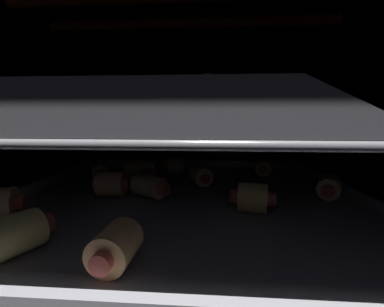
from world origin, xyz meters
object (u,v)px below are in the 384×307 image
object	(u,v)px
pig_in_blanket_lower_5	(265,167)
pig_in_blanket_lower_1	(329,187)
baking_tray_upper	(186,119)
pig_in_blanket_upper_5	(379,101)
pig_in_blanket_lower_8	(139,171)
pig_in_blanket_lower_6	(253,198)
baking_tray_lower	(186,200)
pig_in_blanket_lower_4	(116,246)
pig_in_blanket_upper_4	(143,105)
pig_in_blanket_lower_7	(102,171)
pig_in_blanket_upper_2	(228,108)
pig_in_blanket_upper_6	(278,99)
oven_rack_upper	(186,126)
pig_in_blanket_lower_0	(174,166)
pig_in_blanket_lower_3	(149,186)
pig_in_blanket_upper_1	(223,97)
pig_in_blanket_lower_2	(110,184)
pig_in_blanket_upper_0	(106,109)
pig_in_blanket_lower_10	(200,175)
pig_in_blanket_upper_7	(182,108)
pig_in_blanket_upper_3	(293,104)
oven_rack_lower	(186,207)

from	to	relation	value
pig_in_blanket_lower_5	pig_in_blanket_lower_1	bearing A→B (deg)	-66.73
baking_tray_upper	pig_in_blanket_upper_5	world-z (taller)	pig_in_blanket_upper_5
pig_in_blanket_lower_8	baking_tray_upper	world-z (taller)	baking_tray_upper
pig_in_blanket_lower_6	baking_tray_lower	bearing A→B (deg)	150.00
pig_in_blanket_lower_4	pig_in_blanket_upper_4	distance (cm)	14.35
pig_in_blanket_lower_4	pig_in_blanket_lower_8	xyz separation A→B (cm)	(-4.74, 22.77, 0.20)
pig_in_blanket_lower_7	pig_in_blanket_upper_2	size ratio (longest dim) A/B	0.81
pig_in_blanket_upper_6	oven_rack_upper	bearing A→B (deg)	140.32
pig_in_blanket_upper_5	baking_tray_lower	bearing A→B (deg)	151.60
pig_in_blanket_lower_0	pig_in_blanket_lower_3	distance (cm)	12.81
pig_in_blanket_lower_4	pig_in_blanket_upper_1	world-z (taller)	pig_in_blanket_upper_1
baking_tray_lower	pig_in_blanket_lower_2	size ratio (longest dim) A/B	9.08
pig_in_blanket_lower_7	pig_in_blanket_upper_1	world-z (taller)	pig_in_blanket_upper_1
pig_in_blanket_lower_2	pig_in_blanket_upper_0	size ratio (longest dim) A/B	0.75
pig_in_blanket_lower_7	pig_in_blanket_lower_4	bearing A→B (deg)	-64.64
pig_in_blanket_lower_0	oven_rack_upper	distance (cm)	15.25
pig_in_blanket_lower_6	pig_in_blanket_lower_8	world-z (taller)	same
pig_in_blanket_upper_6	pig_in_blanket_lower_2	bearing A→B (deg)	159.00
pig_in_blanket_lower_10	baking_tray_lower	bearing A→B (deg)	-103.24
pig_in_blanket_lower_8	pig_in_blanket_upper_7	bearing A→B (deg)	56.65
pig_in_blanket_lower_8	pig_in_blanket_lower_10	distance (cm)	9.78
pig_in_blanket_lower_8	pig_in_blanket_upper_1	bearing A→B (deg)	-57.34
pig_in_blanket_lower_8	pig_in_blanket_lower_5	bearing A→B (deg)	15.81
pig_in_blanket_upper_0	pig_in_blanket_upper_4	world-z (taller)	pig_in_blanket_upper_0
baking_tray_lower	pig_in_blanket_upper_4	size ratio (longest dim) A/B	7.16
baking_tray_lower	pig_in_blanket_lower_0	world-z (taller)	pig_in_blanket_lower_0
pig_in_blanket_lower_8	pig_in_blanket_upper_6	distance (cm)	24.97
pig_in_blanket_upper_7	pig_in_blanket_lower_0	bearing A→B (deg)	-105.05
baking_tray_upper	pig_in_blanket_upper_2	distance (cm)	10.18
pig_in_blanket_lower_4	pig_in_blanket_lower_10	distance (cm)	22.06
pig_in_blanket_lower_3	pig_in_blanket_lower_5	distance (cm)	22.11
pig_in_blanket_upper_2	pig_in_blanket_upper_5	world-z (taller)	pig_in_blanket_upper_5
pig_in_blanket_lower_10	pig_in_blanket_upper_0	xyz separation A→B (cm)	(-17.57, 8.20, 10.04)
baking_tray_lower	pig_in_blanket_lower_8	size ratio (longest dim) A/B	7.58
pig_in_blanket_lower_2	pig_in_blanket_lower_3	size ratio (longest dim) A/B	0.78
pig_in_blanket_lower_8	pig_in_blanket_lower_10	xyz separation A→B (cm)	(9.69, -1.28, -0.24)
baking_tray_lower	pig_in_blanket_upper_3	world-z (taller)	pig_in_blanket_upper_3
pig_in_blanket_lower_1	pig_in_blanket_lower_4	distance (cm)	26.94
pig_in_blanket_upper_7	oven_rack_lower	bearing A→B (deg)	-82.06
pig_in_blanket_lower_5	pig_in_blanket_lower_7	xyz separation A→B (cm)	(-27.51, -4.64, -0.08)
pig_in_blanket_lower_8	pig_in_blanket_upper_2	size ratio (longest dim) A/B	0.95
pig_in_blanket_lower_1	pig_in_blanket_lower_6	distance (cm)	11.89
pig_in_blanket_lower_5	pig_in_blanket_upper_5	xyz separation A→B (cm)	(3.85, -22.60, 10.06)
pig_in_blanket_lower_4	pig_in_blanket_upper_7	world-z (taller)	pig_in_blanket_upper_7
baking_tray_lower	pig_in_blanket_lower_3	xyz separation A→B (cm)	(-4.79, 0.12, 1.77)
pig_in_blanket_upper_2	pig_in_blanket_upper_6	bearing A→B (deg)	-78.33
pig_in_blanket_lower_7	baking_tray_upper	bearing A→B (deg)	-31.33
pig_in_blanket_lower_8	baking_tray_upper	xyz separation A→B (cm)	(8.17, -7.76, 8.23)
pig_in_blanket_lower_6	pig_in_blanket_upper_2	distance (cm)	16.09
pig_in_blanket_lower_7	pig_in_blanket_lower_8	bearing A→B (deg)	-10.77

